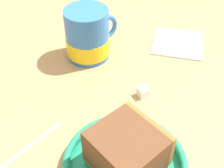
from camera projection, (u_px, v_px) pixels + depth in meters
ground_plane at (94, 122)px, 48.64cm from camera, size 134.44×134.44×3.73cm
small_plate at (125, 164)px, 39.63cm from camera, size 16.83×16.83×1.95cm
cake_slice at (127, 150)px, 37.79cm from camera, size 9.88×9.71×5.82cm
tea_mug at (88, 36)px, 56.05cm from camera, size 8.26×10.52×9.72cm
teaspoon at (7, 161)px, 40.70cm from camera, size 2.67×13.10×0.80cm
folded_napkin at (178, 42)px, 61.67cm from camera, size 13.05×13.14×0.60cm
sugar_cube at (143, 92)px, 50.03cm from camera, size 2.17×2.17×1.62cm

